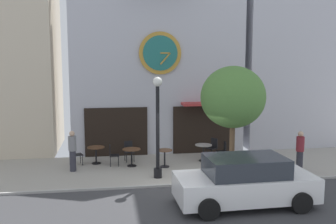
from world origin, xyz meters
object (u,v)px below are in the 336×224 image
Objects in this scene: street_lamp at (158,127)px; pedestrian_grey at (72,150)px; cafe_chair_right_end at (129,149)px; cafe_chair_near_lamp at (213,146)px; cafe_table_rightmost at (203,149)px; cafe_chair_facing_wall at (112,154)px; cafe_table_near_curb at (233,159)px; parked_car_white at (245,181)px; cafe_chair_corner at (223,150)px; pedestrian_maroon at (300,151)px; street_tree at (233,97)px; cafe_table_leftmost at (165,155)px; cafe_table_center_left at (96,151)px; cafe_table_center at (132,153)px; cafe_chair_curbside at (75,153)px.

pedestrian_grey is (-3.32, 1.40, -1.11)m from street_lamp.
cafe_chair_near_lamp is at bearing 0.74° from cafe_chair_right_end.
cafe_table_rightmost is 0.84× the size of cafe_chair_facing_wall.
cafe_table_near_curb is 0.17× the size of parked_car_white.
cafe_chair_corner is at bearing 80.49° from parked_car_white.
pedestrian_maroon is 4.69m from parked_car_white.
pedestrian_grey reaches higher than cafe_chair_near_lamp.
cafe_table_rightmost is at bearing 89.61° from parked_car_white.
cafe_chair_near_lamp is (0.16, 3.23, -2.59)m from street_tree.
cafe_chair_corner is (0.83, -0.24, -0.02)m from cafe_table_rightmost.
pedestrian_maroon is (5.79, -0.11, -1.11)m from street_lamp.
street_tree is 4.77× the size of cafe_chair_right_end.
pedestrian_maroon is (5.31, -1.54, 0.36)m from cafe_table_leftmost.
street_lamp is 4.23m from cafe_chair_near_lamp.
cafe_table_center_left is 0.84× the size of cafe_chair_facing_wall.
cafe_chair_facing_wall is (-0.81, 0.20, -0.03)m from cafe_table_center.
cafe_table_leftmost is at bearing -39.85° from cafe_chair_right_end.
cafe_table_center_left is at bearing 134.98° from street_lamp.
street_lamp is 5.13× the size of cafe_table_rightmost.
cafe_chair_curbside is at bearing 176.23° from cafe_chair_corner.
cafe_table_rightmost is at bearing -1.94° from cafe_chair_curbside.
street_tree reaches higher than cafe_table_leftmost.
street_tree is 6.51m from cafe_table_center_left.
cafe_table_center is 0.85× the size of cafe_chair_right_end.
cafe_table_center_left is 1.02× the size of cafe_table_leftmost.
cafe_table_rightmost is at bearing 6.25° from cafe_table_center.
cafe_chair_facing_wall is 1.61m from cafe_chair_curbside.
street_lamp is 4.31× the size of cafe_chair_facing_wall.
pedestrian_maroon is at bearing 42.09° from parked_car_white.
cafe_table_center is at bearing -166.59° from cafe_chair_near_lamp.
cafe_table_center_left is at bearing 129.80° from parked_car_white.
pedestrian_grey is at bearing -179.58° from cafe_table_leftmost.
cafe_chair_facing_wall is (-1.71, 1.97, -1.44)m from street_lamp.
pedestrian_maroon reaches higher than cafe_table_center_left.
street_lamp is at bearing -149.15° from cafe_chair_corner.
parked_car_white is (-0.86, -5.15, 0.23)m from cafe_chair_corner.
cafe_chair_corner is at bearing -5.34° from cafe_table_center_left.
cafe_table_center is at bearing 122.55° from parked_car_white.
cafe_table_center is 0.85× the size of cafe_chair_corner.
street_lamp is 3.05m from street_tree.
pedestrian_grey reaches higher than cafe_chair_corner.
street_tree is 3.62m from parked_car_white.
street_lamp is at bearing 178.93° from pedestrian_maroon.
cafe_table_leftmost is 0.82× the size of cafe_chair_facing_wall.
cafe_chair_right_end is (-0.97, 2.64, -1.44)m from street_lamp.
street_lamp is at bearing -45.02° from cafe_table_center_left.
cafe_chair_facing_wall is at bearing 164.51° from pedestrian_maroon.
street_lamp reaches higher than cafe_table_near_curb.
cafe_table_leftmost is 5.03m from parked_car_white.
cafe_chair_right_end is at bearing 171.28° from cafe_table_rightmost.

